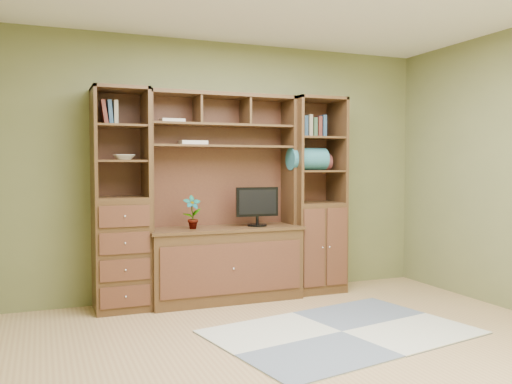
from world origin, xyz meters
name	(u,v)px	position (x,y,z in m)	size (l,w,h in m)	color
room	(317,171)	(0.00, 0.00, 1.30)	(4.60, 4.10, 2.64)	tan
center_hutch	(225,197)	(-0.10, 1.73, 1.02)	(1.54, 0.53, 2.05)	#472E19
left_tower	(121,199)	(-1.10, 1.77, 1.02)	(0.50, 0.45, 2.05)	#472E19
right_tower	(315,195)	(0.93, 1.77, 1.02)	(0.55, 0.45, 2.05)	#472E19
rug	(342,332)	(0.44, 0.38, 0.01)	(1.99, 1.33, 0.01)	#9DA2A3
monitor	(257,199)	(0.23, 1.70, 1.00)	(0.44, 0.20, 0.54)	black
orchid	(192,212)	(-0.44, 1.70, 0.89)	(0.17, 0.12, 0.32)	brown
magazines	(193,143)	(-0.39, 1.82, 1.56)	(0.26, 0.19, 0.04)	beige
bowl	(124,157)	(-1.06, 1.77, 1.42)	(0.21, 0.21, 0.05)	silver
blanket_teal	(307,159)	(0.81, 1.73, 1.41)	(0.40, 0.23, 0.23)	#2B6872
blanket_red	(316,162)	(0.98, 1.85, 1.38)	(0.32, 0.18, 0.18)	brown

